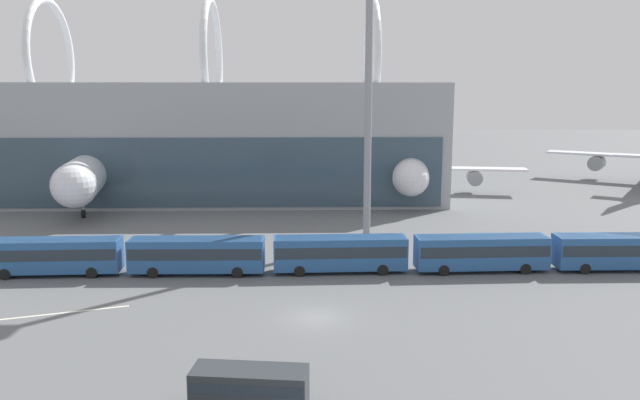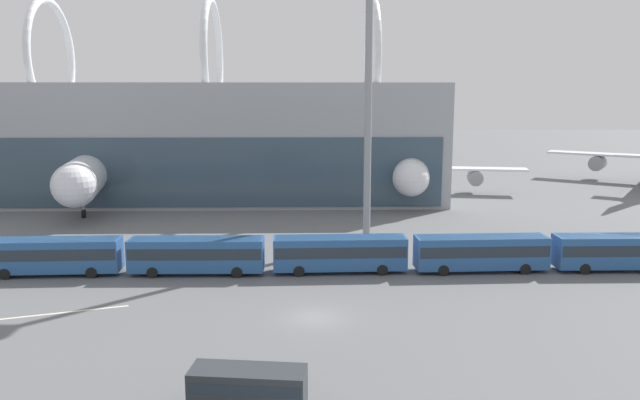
% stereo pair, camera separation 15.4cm
% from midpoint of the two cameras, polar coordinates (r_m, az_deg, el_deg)
% --- Properties ---
extents(ground_plane, '(440.00, 440.00, 0.00)m').
position_cam_midpoint_polar(ground_plane, '(46.61, -0.44, -10.68)').
color(ground_plane, slate).
extents(airliner_at_gate_near, '(41.12, 41.24, 15.24)m').
position_cam_midpoint_polar(airliner_at_gate_near, '(99.05, -19.94, 2.80)').
color(airliner_at_gate_near, silver).
rests_on(airliner_at_gate_near, ground_plane).
extents(airliner_at_gate_far, '(37.08, 39.40, 15.19)m').
position_cam_midpoint_polar(airliner_at_gate_far, '(102.50, 8.22, 3.37)').
color(airliner_at_gate_far, white).
rests_on(airliner_at_gate_far, ground_plane).
extents(shuttle_bus_0, '(12.19, 3.08, 3.30)m').
position_cam_midpoint_polar(shuttle_bus_0, '(61.20, -23.35, -4.57)').
color(shuttle_bus_0, '#285693').
rests_on(shuttle_bus_0, ground_plane).
extents(shuttle_bus_1, '(12.14, 2.83, 3.30)m').
position_cam_midpoint_polar(shuttle_bus_1, '(57.61, -11.25, -4.80)').
color(shuttle_bus_1, '#285693').
rests_on(shuttle_bus_1, ground_plane).
extents(shuttle_bus_2, '(12.17, 2.99, 3.30)m').
position_cam_midpoint_polar(shuttle_bus_2, '(57.12, 1.78, -4.74)').
color(shuttle_bus_2, '#285693').
rests_on(shuttle_bus_2, ground_plane).
extents(shuttle_bus_3, '(12.19, 3.06, 3.30)m').
position_cam_midpoint_polar(shuttle_bus_3, '(59.24, 14.46, -4.52)').
color(shuttle_bus_3, '#285693').
rests_on(shuttle_bus_3, ground_plane).
extents(shuttle_bus_4, '(12.11, 2.76, 3.30)m').
position_cam_midpoint_polar(shuttle_bus_4, '(64.03, 25.72, -4.12)').
color(shuttle_bus_4, '#285693').
rests_on(shuttle_bus_4, ground_plane).
extents(service_van_foreground, '(6.20, 2.80, 2.33)m').
position_cam_midpoint_polar(service_van_foreground, '(33.79, -6.58, -16.58)').
color(service_van_foreground, '#2D3338').
rests_on(service_van_foreground, ground_plane).
extents(floodlight_mast, '(2.50, 2.50, 32.29)m').
position_cam_midpoint_polar(floodlight_mast, '(67.37, 4.41, 11.71)').
color(floodlight_mast, gray).
rests_on(floodlight_mast, ground_plane).
extents(lane_stripe_0, '(9.49, 3.24, 0.01)m').
position_cam_midpoint_polar(lane_stripe_0, '(51.30, -22.74, -9.52)').
color(lane_stripe_0, silver).
rests_on(lane_stripe_0, ground_plane).
extents(lane_stripe_1, '(7.54, 2.00, 0.01)m').
position_cam_midpoint_polar(lane_stripe_1, '(59.64, -9.44, -6.16)').
color(lane_stripe_1, silver).
rests_on(lane_stripe_1, ground_plane).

